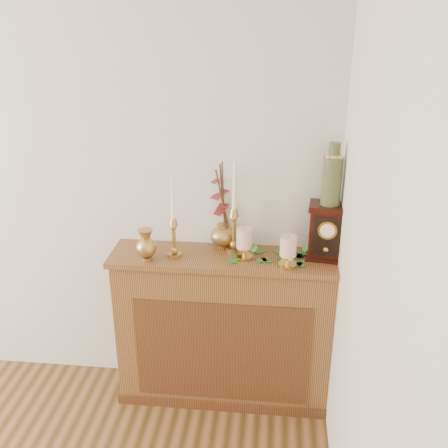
# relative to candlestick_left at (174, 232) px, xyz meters

# --- Properties ---
(console_shelf) EXTENTS (1.24, 0.34, 0.93)m
(console_shelf) POSITION_rel_candlestick_left_xyz_m (0.26, 0.04, -0.64)
(console_shelf) COLOR olive
(console_shelf) RESTS_ON ground
(candlestick_left) EXTENTS (0.07, 0.07, 0.45)m
(candlestick_left) POSITION_rel_candlestick_left_xyz_m (0.00, 0.00, 0.00)
(candlestick_left) COLOR tan
(candlestick_left) RESTS_ON console_shelf
(candlestick_center) EXTENTS (0.09, 0.09, 0.51)m
(candlestick_center) POSITION_rel_candlestick_left_xyz_m (0.31, 0.10, 0.02)
(candlestick_center) COLOR tan
(candlestick_center) RESTS_ON console_shelf
(bud_vase) EXTENTS (0.11, 0.11, 0.18)m
(bud_vase) POSITION_rel_candlestick_left_xyz_m (-0.14, -0.06, -0.06)
(bud_vase) COLOR tan
(bud_vase) RESTS_ON console_shelf
(ginger_jar) EXTENTS (0.21, 0.22, 0.51)m
(ginger_jar) POSITION_rel_candlestick_left_xyz_m (0.23, 0.19, 0.08)
(ginger_jar) COLOR tan
(ginger_jar) RESTS_ON console_shelf
(pillar_candle_left) EXTENTS (0.10, 0.10, 0.18)m
(pillar_candle_left) POSITION_rel_candlestick_left_xyz_m (0.37, 0.02, -0.05)
(pillar_candle_left) COLOR gold
(pillar_candle_left) RESTS_ON console_shelf
(pillar_candle_right) EXTENTS (0.09, 0.09, 0.18)m
(pillar_candle_right) POSITION_rel_candlestick_left_xyz_m (0.60, -0.05, -0.05)
(pillar_candle_right) COLOR gold
(pillar_candle_right) RESTS_ON console_shelf
(ivy_garland) EXTENTS (0.44, 0.17, 0.09)m
(ivy_garland) POSITION_rel_candlestick_left_xyz_m (0.50, 0.03, -0.13)
(ivy_garland) COLOR #306024
(ivy_garland) RESTS_ON console_shelf
(mantel_clock) EXTENTS (0.22, 0.16, 0.31)m
(mantel_clock) POSITION_rel_candlestick_left_xyz_m (0.80, 0.07, 0.00)
(mantel_clock) COLOR black
(mantel_clock) RESTS_ON console_shelf
(ceramic_vase) EXTENTS (0.10, 0.10, 0.32)m
(ceramic_vase) POSITION_rel_candlestick_left_xyz_m (0.80, 0.07, 0.30)
(ceramic_vase) COLOR #183024
(ceramic_vase) RESTS_ON mantel_clock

